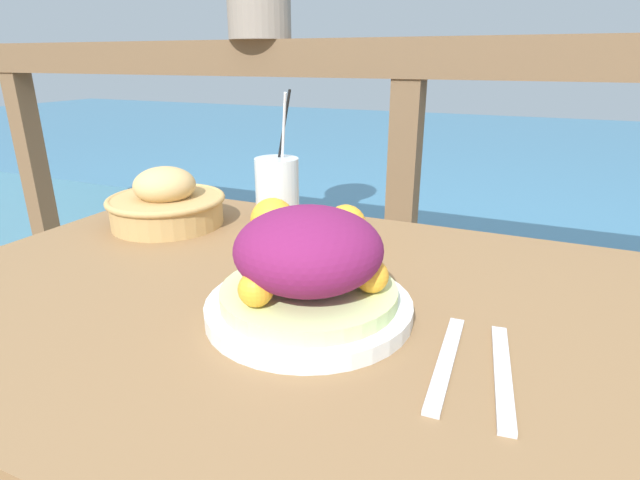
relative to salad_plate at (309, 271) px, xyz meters
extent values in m
cube|color=olive|center=(-0.07, 0.05, -0.08)|extent=(1.00, 0.73, 0.04)
cube|color=olive|center=(-0.51, 0.35, -0.44)|extent=(0.06, 0.06, 0.68)
cube|color=olive|center=(0.37, 0.35, -0.44)|extent=(0.06, 0.06, 0.68)
cube|color=brown|center=(-0.07, 0.72, 0.24)|extent=(2.80, 0.08, 0.09)
cube|color=brown|center=(-1.44, 0.72, -0.29)|extent=(0.07, 0.07, 0.97)
cube|color=brown|center=(-0.07, 0.72, -0.29)|extent=(0.07, 0.07, 0.97)
cube|color=teal|center=(-0.07, 3.22, -0.56)|extent=(12.00, 4.00, 0.45)
cylinder|color=silver|center=(0.00, 0.00, -0.05)|extent=(0.25, 0.25, 0.02)
cylinder|color=#C6DB8E|center=(0.00, 0.00, -0.03)|extent=(0.21, 0.21, 0.02)
ellipsoid|color=#72194C|center=(0.00, 0.00, 0.03)|extent=(0.18, 0.18, 0.10)
sphere|color=#F9A328|center=(0.07, 0.02, 0.00)|extent=(0.04, 0.04, 0.04)
sphere|color=#F9A328|center=(-0.04, 0.06, 0.00)|extent=(0.04, 0.04, 0.04)
sphere|color=#F9A328|center=(-0.03, -0.07, 0.00)|extent=(0.04, 0.04, 0.04)
cylinder|color=silver|center=(-0.21, 0.31, 0.00)|extent=(0.08, 0.08, 0.12)
cylinder|color=black|center=(-0.21, 0.33, 0.08)|extent=(0.06, 0.02, 0.22)
cylinder|color=white|center=(-0.20, 0.32, 0.08)|extent=(0.05, 0.06, 0.21)
cylinder|color=tan|center=(-0.39, 0.21, -0.03)|extent=(0.20, 0.20, 0.05)
torus|color=tan|center=(-0.39, 0.21, -0.01)|extent=(0.22, 0.22, 0.01)
ellipsoid|color=tan|center=(-0.39, 0.21, 0.02)|extent=(0.11, 0.11, 0.07)
cylinder|color=gray|center=(-0.47, 0.72, 0.33)|extent=(0.16, 0.16, 0.09)
cube|color=silver|center=(0.17, -0.04, -0.06)|extent=(0.02, 0.18, 0.00)
cube|color=silver|center=(0.23, -0.04, -0.06)|extent=(0.04, 0.18, 0.00)
sphere|color=#F9A328|center=(-0.05, 0.25, -0.02)|extent=(0.07, 0.07, 0.07)
sphere|color=#F9A328|center=(-0.17, 0.21, -0.02)|extent=(0.08, 0.08, 0.08)
camera|label=1|loc=(0.23, -0.49, 0.24)|focal=28.00mm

